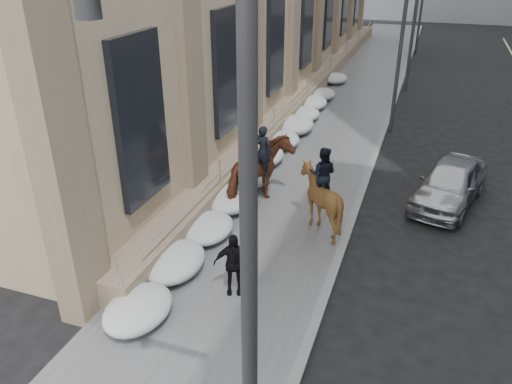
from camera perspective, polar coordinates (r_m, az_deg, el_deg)
ground at (r=13.58m, az=-3.55°, el=-10.71°), size 140.00×140.00×0.00m
sidewalk at (r=21.94m, az=6.50°, el=4.57°), size 5.00×80.00×0.12m
curb at (r=21.58m, az=13.29°, el=3.62°), size 0.24×80.00×0.12m
streetlight_near at (r=5.56m, az=-2.37°, el=-14.13°), size 1.71×0.24×8.00m
streetlight_mid at (r=24.23m, az=15.99°, el=16.97°), size 1.71×0.24×8.00m
traffic_signal at (r=32.26m, az=15.89°, el=18.11°), size 4.10×0.22×6.00m
snow_bank at (r=20.43m, az=1.43°, el=4.28°), size 1.70×18.10×0.76m
mounted_horse_left at (r=16.78m, az=0.38°, el=2.24°), size 1.97×2.94×2.79m
mounted_horse_right at (r=15.47m, az=7.37°, el=-0.47°), size 1.71×1.90×2.67m
pedestrian at (r=12.69m, az=-2.63°, el=-8.21°), size 1.08×0.73×1.71m
car_silver at (r=18.52m, az=21.28°, el=0.93°), size 2.91×4.81×1.53m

